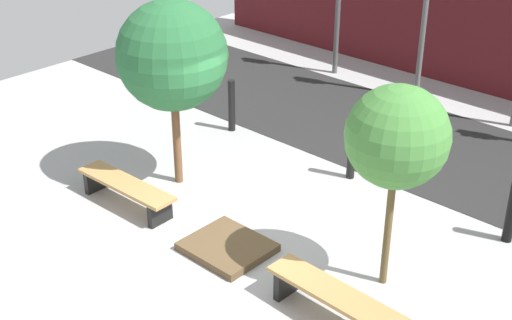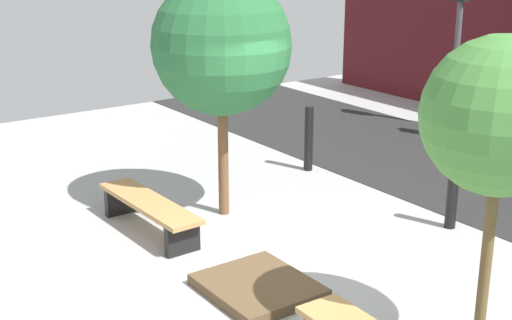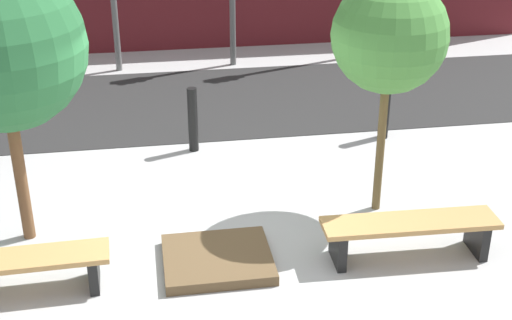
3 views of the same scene
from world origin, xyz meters
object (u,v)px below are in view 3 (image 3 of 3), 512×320
object	(u,v)px
tree_behind_left_bench	(0,47)
bollard_left	(193,120)
bench_left	(12,267)
tree_behind_right_bench	(390,36)
planter_bed	(217,259)
bench_right	(410,230)
bollard_center	(385,107)

from	to	relation	value
tree_behind_left_bench	bollard_left	xyz separation A→B (m)	(2.15, 2.17, -1.84)
bench_left	tree_behind_right_bench	size ratio (longest dim) A/B	0.68
planter_bed	bench_right	bearing A→B (deg)	-5.31
tree_behind_left_bench	bollard_left	world-z (taller)	tree_behind_left_bench
bench_left	bollard_left	size ratio (longest dim) A/B	2.02
tree_behind_left_bench	bollard_left	distance (m)	3.57
bench_right	tree_behind_right_bench	distance (m)	2.23
bollard_center	bench_right	bearing A→B (deg)	-103.82
bollard_center	planter_bed	bearing A→B (deg)	-133.58
bench_left	bollard_center	size ratio (longest dim) A/B	1.97
tree_behind_left_bench	planter_bed	bearing A→B (deg)	-23.74
bollard_center	bench_left	bearing A→B (deg)	-147.05
bench_left	bollard_center	distance (m)	6.11
bollard_left	bollard_center	distance (m)	2.97
bollard_left	bollard_center	world-z (taller)	bollard_center
bollard_left	bench_right	bearing A→B (deg)	-57.04
planter_bed	bollard_left	world-z (taller)	bollard_left
planter_bed	tree_behind_left_bench	xyz separation A→B (m)	(-2.15, 0.95, 2.27)
tree_behind_left_bench	bench_left	bearing A→B (deg)	-90.00
tree_behind_right_bench	bollard_left	bearing A→B (deg)	134.72
bench_right	tree_behind_left_bench	world-z (taller)	tree_behind_left_bench
planter_bed	tree_behind_right_bench	size ratio (longest dim) A/B	0.41
bench_right	tree_behind_right_bench	world-z (taller)	tree_behind_right_bench
bench_right	planter_bed	world-z (taller)	bench_right
bench_right	planter_bed	xyz separation A→B (m)	(-2.15, 0.20, -0.29)
tree_behind_left_bench	tree_behind_right_bench	xyz separation A→B (m)	(4.30, 0.00, -0.07)
bollard_left	bollard_center	bearing A→B (deg)	0.00
bollard_left	bench_left	bearing A→B (deg)	-122.96
bench_right	tree_behind_left_bench	xyz separation A→B (m)	(-4.30, 1.15, 1.99)
tree_behind_right_bench	bollard_left	distance (m)	3.53
bench_left	bollard_center	bearing A→B (deg)	31.17
planter_bed	tree_behind_left_bench	world-z (taller)	tree_behind_left_bench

